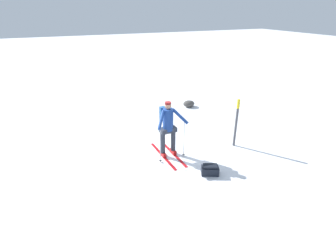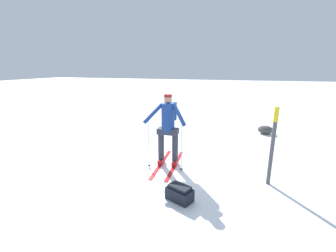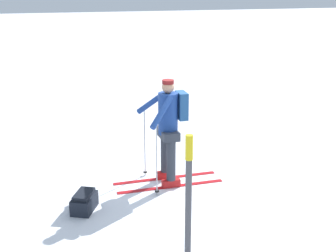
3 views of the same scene
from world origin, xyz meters
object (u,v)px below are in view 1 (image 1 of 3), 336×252
at_px(dropped_backpack, 210,170).
at_px(rock_boulder, 189,104).
at_px(skier, 168,126).
at_px(trail_marker, 237,120).

height_order(dropped_backpack, rock_boulder, rock_boulder).
xyz_separation_m(skier, trail_marker, (-2.30, 0.33, -0.06)).
xyz_separation_m(skier, dropped_backpack, (-0.65, 1.46, -0.87)).
bearing_deg(dropped_backpack, trail_marker, -145.73).
height_order(skier, rock_boulder, skier).
height_order(skier, trail_marker, skier).
relative_size(dropped_backpack, rock_boulder, 1.03).
relative_size(skier, dropped_backpack, 3.30).
distance_m(skier, dropped_backpack, 1.82).
bearing_deg(rock_boulder, skier, 53.76).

